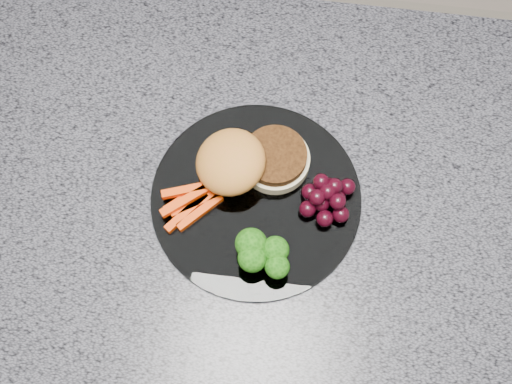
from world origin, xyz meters
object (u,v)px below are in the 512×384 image
Objects in this scene: burger at (247,162)px; island_cabinet at (302,292)px; plate at (256,199)px; grape_bunch at (327,198)px.

island_cabinet is at bearing -40.04° from burger.
grape_bunch is at bearing 3.37° from plate.
grape_bunch reaches higher than plate.
burger is 2.50× the size of grape_bunch.
plate is 3.91× the size of grape_bunch.
burger is at bearing 113.55° from plate.
grape_bunch is at bearing -40.38° from burger.
grape_bunch is (0.00, -0.00, 0.49)m from island_cabinet.
plate is 0.09m from grape_bunch.
island_cabinet is at bearing 4.20° from plate.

